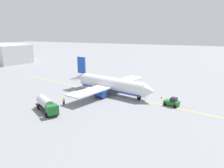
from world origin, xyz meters
TOP-DOWN VIEW (x-y plane):
  - ground_plane at (0.00, 0.00)m, footprint 400.00×400.00m
  - airplane at (-0.43, 0.14)m, footprint 28.55×29.79m
  - fuel_tanker at (-8.86, -19.05)m, footprint 9.33×7.75m
  - pushback_tug at (17.64, -4.70)m, footprint 4.05×3.25m
  - refueling_worker at (-8.04, -13.20)m, footprint 0.52×0.61m
  - safety_cone_nose at (14.27, 0.83)m, footprint 0.56×0.56m
  - distant_hangar at (-76.59, 38.28)m, footprint 30.40×24.37m
  - taxi_line_marking at (0.00, 0.00)m, footprint 80.97×25.56m

SIDE VIEW (x-z plane):
  - ground_plane at x=0.00m, z-range 0.00..0.00m
  - taxi_line_marking at x=0.00m, z-range 0.00..0.01m
  - safety_cone_nose at x=14.27m, z-range 0.00..0.62m
  - refueling_worker at x=-8.04m, z-range -0.03..1.68m
  - pushback_tug at x=17.64m, z-range -0.09..2.11m
  - fuel_tanker at x=-8.86m, z-range 0.14..3.29m
  - airplane at x=-0.43m, z-range -2.19..7.70m
  - distant_hangar at x=-76.59m, z-range -0.01..9.87m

